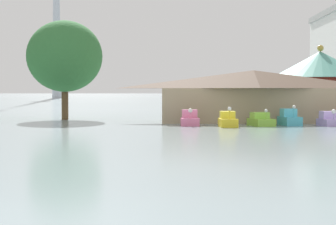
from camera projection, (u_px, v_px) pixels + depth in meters
pedal_boat_pink at (190, 119)px, 49.11m from camera, size 1.63×2.42×1.53m
pedal_boat_yellow at (228, 121)px, 47.19m from camera, size 1.53×2.50×1.71m
pedal_boat_lime at (261, 120)px, 48.77m from camera, size 2.24×3.00×1.49m
pedal_boat_cyan at (289, 119)px, 49.32m from camera, size 1.83×2.67×1.81m
pedal_boat_lavender at (329, 120)px, 48.62m from camera, size 1.77×2.46×1.47m
boathouse at (253, 95)px, 54.18m from camera, size 18.91×6.35×5.03m
green_roof_pavilion at (320, 81)px, 61.67m from camera, size 10.76×10.76×8.09m
shoreline_tree_mid at (65, 56)px, 59.80m from camera, size 8.03×8.03×10.53m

